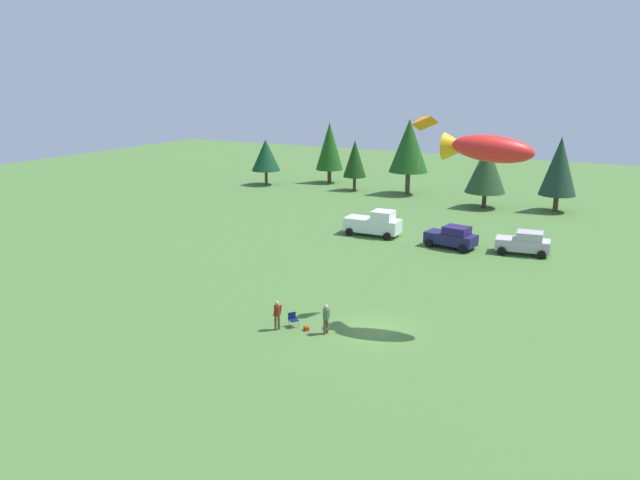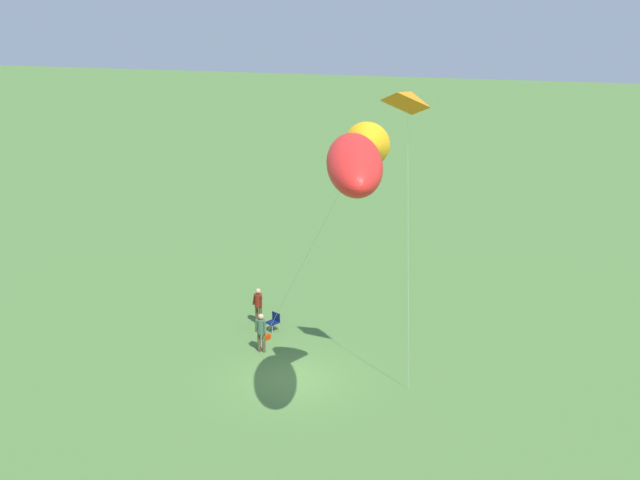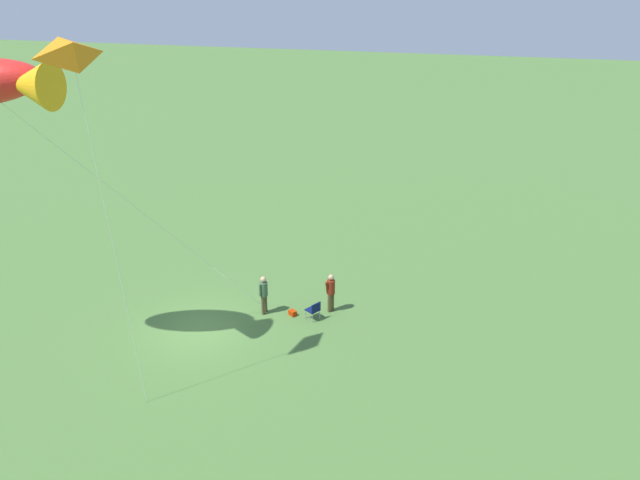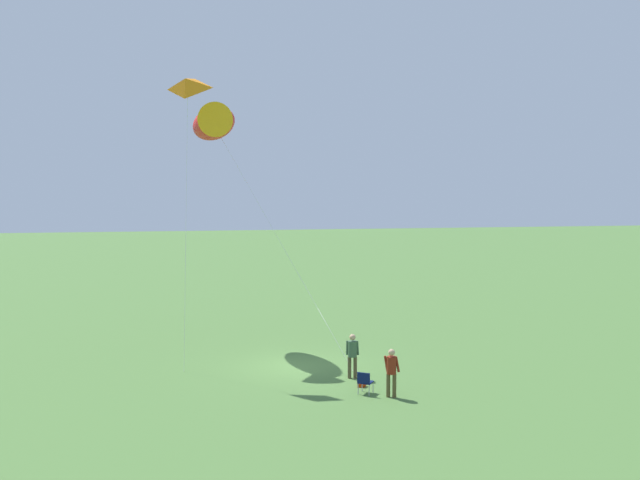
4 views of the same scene
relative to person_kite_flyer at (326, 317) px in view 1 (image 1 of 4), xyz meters
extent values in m
plane|color=#497034|center=(2.20, 1.81, -1.02)|extent=(160.00, 160.00, 0.00)
cylinder|color=#4C432A|center=(0.02, 0.11, -0.60)|extent=(0.14, 0.14, 0.85)
cylinder|color=#4C432A|center=(-0.03, -0.11, -0.60)|extent=(0.14, 0.14, 0.85)
cylinder|color=#3D5D41|center=(0.00, 0.00, 0.14)|extent=(0.40, 0.40, 0.62)
sphere|color=tan|center=(0.00, 0.00, 0.60)|extent=(0.24, 0.24, 0.24)
cylinder|color=#3D5D41|center=(0.09, 0.19, 0.17)|extent=(0.11, 0.12, 0.55)
cylinder|color=#3D5D41|center=(0.02, -0.21, 0.17)|extent=(0.11, 0.14, 0.55)
cube|color=#0A1545|center=(-2.10, -0.03, -0.60)|extent=(0.67, 0.67, 0.04)
cube|color=#0A1545|center=(-2.28, 0.09, -0.40)|extent=(0.30, 0.42, 0.40)
cylinder|color=#A5A8AD|center=(-1.80, 0.03, -0.81)|extent=(0.03, 0.03, 0.42)
cylinder|color=#A5A8AD|center=(-2.04, -0.32, -0.81)|extent=(0.03, 0.03, 0.42)
cylinder|color=#A5A8AD|center=(-2.15, 0.26, -0.81)|extent=(0.03, 0.03, 0.42)
cylinder|color=#A5A8AD|center=(-2.39, -0.09, -0.81)|extent=(0.03, 0.03, 0.42)
cylinder|color=#4E4324|center=(-2.65, -0.73, -0.60)|extent=(0.14, 0.14, 0.85)
cylinder|color=#4E4324|center=(-2.75, -0.92, -0.60)|extent=(0.14, 0.14, 0.85)
cylinder|color=maroon|center=(-2.70, -0.82, 0.14)|extent=(0.46, 0.46, 0.62)
sphere|color=tan|center=(-2.70, -0.82, 0.60)|extent=(0.24, 0.24, 0.24)
cylinder|color=maroon|center=(-2.56, -0.67, 0.17)|extent=(0.16, 0.20, 0.56)
cylinder|color=maroon|center=(-2.74, -1.03, 0.17)|extent=(0.17, 0.21, 0.56)
cube|color=#BC2B05|center=(-1.21, -0.10, -0.91)|extent=(0.39, 0.37, 0.22)
cube|color=white|center=(-6.72, 21.57, -0.08)|extent=(5.08, 2.21, 1.20)
cube|color=white|center=(-5.72, 21.61, 0.92)|extent=(1.88, 1.92, 0.80)
cylinder|color=black|center=(-4.97, 22.73, -0.68)|extent=(0.69, 0.25, 0.68)
cylinder|color=black|center=(-4.87, 20.55, -0.68)|extent=(0.69, 0.25, 0.68)
cylinder|color=black|center=(-8.56, 22.58, -0.68)|extent=(0.69, 0.25, 0.68)
cylinder|color=black|center=(-8.47, 20.40, -0.68)|extent=(0.69, 0.25, 0.68)
cube|color=#1E1E4D|center=(0.75, 20.86, -0.23)|extent=(4.42, 2.40, 0.90)
cube|color=#211752|center=(1.25, 20.78, 0.54)|extent=(2.22, 1.93, 0.65)
cylinder|color=black|center=(2.39, 21.61, -0.68)|extent=(0.71, 0.32, 0.68)
cylinder|color=black|center=(2.10, 19.66, -0.68)|extent=(0.71, 0.32, 0.68)
cylinder|color=black|center=(-0.60, 22.06, -0.68)|extent=(0.71, 0.32, 0.68)
cylinder|color=black|center=(-0.89, 20.10, -0.68)|extent=(0.71, 0.32, 0.68)
cube|color=#BCB1BD|center=(6.42, 21.79, -0.23)|extent=(4.40, 2.34, 0.90)
cube|color=#B6ACB9|center=(6.92, 21.86, 0.54)|extent=(2.20, 1.91, 0.65)
cylinder|color=black|center=(7.79, 22.98, -0.68)|extent=(0.70, 0.31, 0.68)
cylinder|color=black|center=(8.05, 21.01, -0.68)|extent=(0.70, 0.31, 0.68)
cylinder|color=black|center=(4.79, 22.58, -0.68)|extent=(0.70, 0.31, 0.68)
cylinder|color=black|center=(5.06, 20.61, -0.68)|extent=(0.70, 0.31, 0.68)
cylinder|color=#4F361F|center=(-29.78, 39.27, -0.08)|extent=(0.39, 0.39, 1.89)
cone|color=#113C21|center=(-29.78, 39.27, 2.89)|extent=(3.74, 3.74, 4.04)
cylinder|color=#52342B|center=(-23.22, 44.64, -0.13)|extent=(0.53, 0.53, 1.78)
cone|color=#1B4E15|center=(-23.22, 44.64, 3.87)|extent=(3.64, 3.64, 6.22)
cylinder|color=#4D401D|center=(-17.85, 41.16, -0.17)|extent=(0.40, 0.40, 1.70)
cone|color=#163C12|center=(-17.85, 41.16, 2.95)|extent=(2.86, 2.86, 4.54)
cylinder|color=#45412A|center=(-11.09, 41.90, 0.35)|extent=(0.56, 0.56, 2.73)
cone|color=#1A4C17|center=(-11.09, 41.90, 4.87)|extent=(4.66, 4.66, 6.31)
cylinder|color=#463427|center=(-0.90, 38.43, -0.17)|extent=(0.46, 0.46, 1.69)
cone|color=#244123|center=(-0.90, 38.43, 3.34)|extent=(4.35, 4.35, 5.33)
cylinder|color=#483D1D|center=(6.25, 40.13, -0.14)|extent=(0.53, 0.53, 1.77)
cone|color=#1B3828|center=(6.25, 40.13, 3.81)|extent=(3.82, 3.82, 6.12)
ellipsoid|color=red|center=(7.41, 5.01, 9.24)|extent=(4.68, 2.58, 1.82)
cone|color=#F1A915|center=(5.47, 5.01, 9.24)|extent=(1.51, 1.52, 1.52)
sphere|color=yellow|center=(8.59, 5.48, 9.41)|extent=(0.37, 0.37, 0.37)
cylinder|color=silver|center=(3.63, 2.42, 4.11)|extent=(7.57, 5.21, 10.27)
cylinder|color=#4C3823|center=(-0.15, -0.18, -1.02)|extent=(0.04, 0.04, 0.01)
pyramid|color=orange|center=(2.90, 6.24, 10.46)|extent=(1.60, 1.79, 1.00)
cylinder|color=silver|center=(2.59, 6.31, 4.63)|extent=(0.96, 0.32, 11.29)
cylinder|color=#4C3823|center=(2.12, 6.46, -1.02)|extent=(0.04, 0.04, 0.01)
camera|label=1|loc=(15.22, -28.69, 13.11)|focal=35.00mm
camera|label=2|loc=(33.11, 8.93, 15.78)|focal=50.00mm
camera|label=3|loc=(-7.53, 21.63, 12.86)|focal=35.00mm
camera|label=4|loc=(-27.88, 6.11, 6.78)|focal=42.00mm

